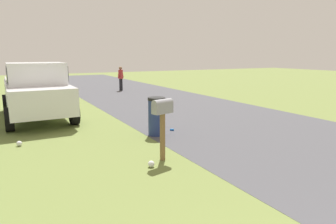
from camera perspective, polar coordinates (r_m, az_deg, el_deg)
name	(u,v)px	position (r m, az deg, el deg)	size (l,w,h in m)	color
road_asphalt	(289,140)	(9.21, 21.85, -4.91)	(60.00, 6.71, 0.01)	#47474C
mailbox	(162,112)	(6.71, -1.06, 0.06)	(0.32, 0.52, 1.41)	brown
pickup_truck	(36,89)	(12.14, -23.58, 3.91)	(5.30, 2.31, 2.09)	silver
trash_bin	(157,116)	(8.97, -2.16, -0.80)	(0.52, 0.52, 1.13)	navy
pedestrian	(121,77)	(20.34, -8.90, 6.56)	(0.33, 0.49, 1.59)	black
litter_bag_midfield_a	(151,164)	(6.57, -3.18, -9.74)	(0.14, 0.14, 0.14)	silver
litter_bag_midfield_b	(19,144)	(8.89, -26.21, -5.36)	(0.14, 0.14, 0.14)	silver
litter_can_near_hydrant	(172,130)	(9.58, 0.77, -3.35)	(0.07, 0.07, 0.12)	blue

